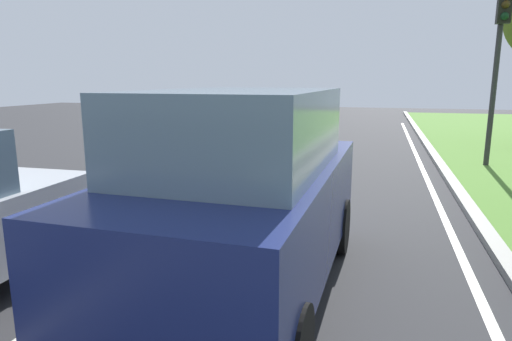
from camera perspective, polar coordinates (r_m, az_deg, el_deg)
name	(u,v)px	position (r m, az deg, el deg)	size (l,w,h in m)	color
ground_plane	(270,182)	(10.49, 1.82, -1.54)	(60.00, 60.00, 0.00)	#2D2D30
lane_line_center	(242,181)	(10.67, -1.83, -1.30)	(0.12, 32.00, 0.01)	silver
lane_line_right_edge	(433,193)	(10.27, 21.75, -2.65)	(0.12, 32.00, 0.01)	silver
curb_right	(458,192)	(10.32, 24.53, -2.47)	(0.24, 48.00, 0.12)	#9E9B93
car_suv_ahead	(244,194)	(4.81, -1.57, -3.05)	(2.06, 4.55, 2.28)	navy
car_hatchback_far	(181,140)	(11.41, -9.53, 3.88)	(1.80, 3.74, 1.78)	#0C472D
traffic_light_near_right	(500,42)	(13.59, 28.78, 14.20)	(0.32, 0.50, 4.91)	#2D2D2D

